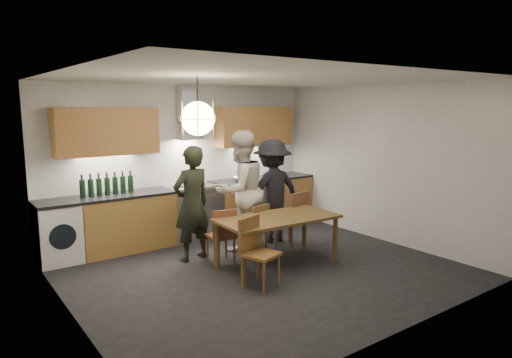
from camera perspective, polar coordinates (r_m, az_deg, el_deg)
ground at (r=6.47m, az=0.61°, el=-11.19°), size 5.00×5.00×0.00m
room_shell at (r=6.09m, az=0.64°, el=4.04°), size 5.02×4.52×2.61m
counter_run at (r=7.94m, az=-7.68°, el=-4.02°), size 5.00×0.62×0.90m
range_stove at (r=7.93m, az=-7.81°, el=-4.10°), size 0.90×0.60×0.92m
wall_fixtures at (r=7.83m, az=-8.46°, el=6.31°), size 4.30×0.54×1.10m
pendant_lamp at (r=5.44m, az=-7.28°, el=7.50°), size 0.43×0.43×0.70m
dining_table at (r=6.41m, az=2.71°, el=-5.47°), size 1.73×0.93×0.71m
chair_back_left at (r=6.56m, az=-4.19°, el=-6.67°), size 0.42×0.42×0.81m
chair_back_mid at (r=6.85m, az=0.04°, el=-5.99°), size 0.43×0.43×0.80m
chair_back_right at (r=7.26m, az=4.87°, el=-4.61°), size 0.47×0.47×0.92m
chair_front at (r=5.75m, az=-0.08°, el=-8.51°), size 0.50×0.50×0.88m
person_left at (r=6.70m, az=-8.01°, el=-3.05°), size 0.66×0.48×1.69m
person_mid at (r=7.13m, az=-1.93°, el=-1.46°), size 1.00×0.83×1.87m
person_right at (r=7.55m, az=2.00°, el=-1.50°), size 1.12×0.67×1.70m
mixing_bowl at (r=8.29m, az=-1.97°, el=0.03°), size 0.36×0.36×0.07m
stock_pot at (r=8.78m, az=2.30°, el=0.75°), size 0.23×0.23×0.13m
wine_bottles at (r=7.29m, az=-18.12°, el=-0.58°), size 0.82×0.08×0.35m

